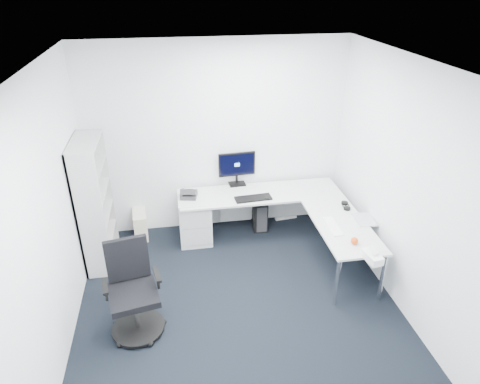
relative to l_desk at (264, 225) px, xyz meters
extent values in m
plane|color=black|center=(-0.55, -1.40, -0.33)|extent=(4.20, 4.20, 0.00)
plane|color=white|center=(-0.55, -1.40, 2.37)|extent=(4.20, 4.20, 0.00)
cube|color=white|center=(-0.55, 0.70, 1.02)|extent=(3.60, 0.02, 2.70)
cube|color=white|center=(-2.35, -1.40, 1.02)|extent=(0.02, 4.20, 2.70)
cube|color=white|center=(1.25, -1.40, 1.02)|extent=(0.02, 4.20, 2.70)
cube|color=silver|center=(-0.93, 0.32, 0.00)|extent=(0.44, 0.54, 0.67)
cube|color=black|center=(0.04, 0.53, -0.11)|extent=(0.24, 0.48, 0.45)
cube|color=beige|center=(-1.70, 0.53, -0.14)|extent=(0.21, 0.42, 0.38)
cube|color=white|center=(0.49, 0.64, -0.31)|extent=(0.34, 0.09, 0.04)
cube|color=black|center=(-0.13, 0.15, 0.34)|extent=(0.51, 0.21, 0.02)
cube|color=black|center=(0.05, 0.13, 0.35)|extent=(0.09, 0.12, 0.03)
cube|color=white|center=(0.68, -0.70, 0.34)|extent=(0.13, 0.44, 0.01)
sphere|color=#E24D14|center=(0.79, -1.09, 0.37)|extent=(0.08, 0.08, 0.08)
cube|color=white|center=(0.86, -1.41, 0.37)|extent=(0.17, 0.27, 0.09)
camera|label=1|loc=(-1.16, -4.86, 3.11)|focal=32.00mm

